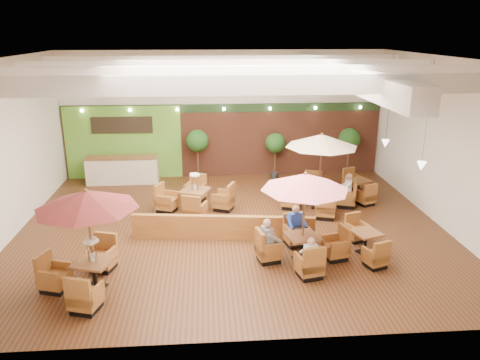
{
  "coord_description": "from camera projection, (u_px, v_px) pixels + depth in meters",
  "views": [
    {
      "loc": [
        -0.82,
        -14.38,
        6.32
      ],
      "look_at": [
        0.3,
        0.5,
        1.5
      ],
      "focal_mm": 35.0,
      "sensor_mm": 36.0,
      "label": 1
    }
  ],
  "objects": [
    {
      "name": "diner_4",
      "position": [
        347.0,
        187.0,
        17.25
      ],
      "size": [
        0.43,
        0.47,
        0.85
      ],
      "rotation": [
        0.0,
        0.0,
        1.25
      ],
      "color": "white",
      "rests_on": "ground"
    },
    {
      "name": "topiary_1",
      "position": [
        275.0,
        145.0,
        20.37
      ],
      "size": [
        0.88,
        0.88,
        2.04
      ],
      "color": "black",
      "rests_on": "ground"
    },
    {
      "name": "diner_2",
      "position": [
        269.0,
        236.0,
        13.14
      ],
      "size": [
        0.42,
        0.46,
        0.85
      ],
      "rotation": [
        0.0,
        0.0,
        5.01
      ],
      "color": "gray",
      "rests_on": "ground"
    },
    {
      "name": "topiary_0",
      "position": [
        197.0,
        143.0,
        20.08
      ],
      "size": [
        0.96,
        0.96,
        2.24
      ],
      "color": "black",
      "rests_on": "ground"
    },
    {
      "name": "table_0",
      "position": [
        86.0,
        219.0,
        11.37
      ],
      "size": [
        2.64,
        2.79,
        2.71
      ],
      "rotation": [
        0.0,
        0.0,
        -0.29
      ],
      "color": "brown",
      "rests_on": "ground"
    },
    {
      "name": "service_counter",
      "position": [
        123.0,
        170.0,
        19.99
      ],
      "size": [
        3.0,
        0.75,
        1.18
      ],
      "color": "beige",
      "rests_on": "ground"
    },
    {
      "name": "topiary_2",
      "position": [
        349.0,
        141.0,
        20.56
      ],
      "size": [
        0.95,
        0.95,
        2.2
      ],
      "color": "black",
      "rests_on": "ground"
    },
    {
      "name": "table_2",
      "position": [
        321.0,
        158.0,
        16.83
      ],
      "size": [
        2.91,
        2.91,
        2.83
      ],
      "rotation": [
        0.0,
        0.0,
        -0.29
      ],
      "color": "brown",
      "rests_on": "ground"
    },
    {
      "name": "diner_0",
      "position": [
        310.0,
        252.0,
        12.31
      ],
      "size": [
        0.36,
        0.3,
        0.71
      ],
      "rotation": [
        0.0,
        0.0,
        0.09
      ],
      "color": "white",
      "rests_on": "ground"
    },
    {
      "name": "room",
      "position": [
        237.0,
        113.0,
        15.7
      ],
      "size": [
        14.04,
        14.0,
        5.52
      ],
      "color": "#381E0F",
      "rests_on": "ground"
    },
    {
      "name": "table_1",
      "position": [
        304.0,
        201.0,
        12.9
      ],
      "size": [
        2.7,
        2.7,
        2.65
      ],
      "rotation": [
        0.0,
        0.0,
        0.22
      ],
      "color": "brown",
      "rests_on": "ground"
    },
    {
      "name": "booth_divider",
      "position": [
        223.0,
        228.0,
        14.65
      ],
      "size": [
        5.72,
        0.87,
        0.79
      ],
      "primitive_type": "cube",
      "rotation": [
        0.0,
        0.0,
        -0.12
      ],
      "color": "brown",
      "rests_on": "ground"
    },
    {
      "name": "diner_3",
      "position": [
        326.0,
        197.0,
        16.2
      ],
      "size": [
        0.44,
        0.38,
        0.83
      ],
      "rotation": [
        0.0,
        0.0,
        -0.18
      ],
      "color": "#2A4BB8",
      "rests_on": "ground"
    },
    {
      "name": "diner_1",
      "position": [
        296.0,
        222.0,
        14.14
      ],
      "size": [
        0.44,
        0.39,
        0.82
      ],
      "rotation": [
        0.0,
        0.0,
        3.38
      ],
      "color": "#2A4BB8",
      "rests_on": "ground"
    },
    {
      "name": "table_4",
      "position": [
        365.0,
        243.0,
        13.77
      ],
      "size": [
        0.97,
        2.41,
        0.85
      ],
      "rotation": [
        0.0,
        0.0,
        0.33
      ],
      "color": "brown",
      "rests_on": "ground"
    },
    {
      "name": "table_5",
      "position": [
        359.0,
        189.0,
        18.41
      ],
      "size": [
        1.02,
        2.51,
        0.88
      ],
      "rotation": [
        0.0,
        0.0,
        0.37
      ],
      "color": "brown",
      "rests_on": "ground"
    },
    {
      "name": "table_3",
      "position": [
        195.0,
        199.0,
        16.96
      ],
      "size": [
        2.93,
        2.93,
        1.59
      ],
      "rotation": [
        0.0,
        0.0,
        -0.38
      ],
      "color": "brown",
      "rests_on": "ground"
    }
  ]
}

